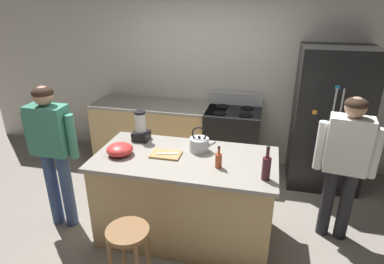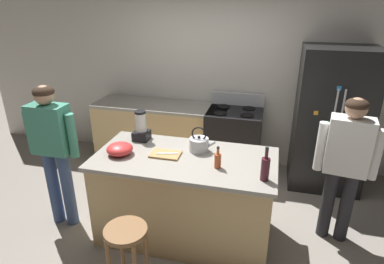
% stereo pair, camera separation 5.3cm
% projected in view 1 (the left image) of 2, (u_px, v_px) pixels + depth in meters
% --- Properties ---
extents(ground_plane, '(14.00, 14.00, 0.00)m').
position_uv_depth(ground_plane, '(186.00, 233.00, 3.63)').
color(ground_plane, gray).
extents(back_wall, '(8.00, 0.10, 2.70)m').
position_uv_depth(back_wall, '(218.00, 74.00, 4.85)').
color(back_wall, silver).
rests_on(back_wall, ground_plane).
extents(kitchen_island, '(1.82, 0.92, 0.95)m').
position_uv_depth(kitchen_island, '(185.00, 197.00, 3.44)').
color(kitchen_island, tan).
rests_on(kitchen_island, ground_plane).
extents(back_counter_run, '(2.00, 0.64, 0.95)m').
position_uv_depth(back_counter_run, '(160.00, 134.00, 5.00)').
color(back_counter_run, tan).
rests_on(back_counter_run, ground_plane).
extents(refrigerator, '(0.90, 0.73, 1.87)m').
position_uv_depth(refrigerator, '(329.00, 119.00, 4.27)').
color(refrigerator, black).
rests_on(refrigerator, ground_plane).
extents(stove_range, '(0.76, 0.65, 1.13)m').
position_uv_depth(stove_range, '(232.00, 141.00, 4.74)').
color(stove_range, black).
rests_on(stove_range, ground_plane).
extents(person_by_island_left, '(0.59, 0.22, 1.63)m').
position_uv_depth(person_by_island_left, '(52.00, 145.00, 3.41)').
color(person_by_island_left, '#384C7A').
rests_on(person_by_island_left, ground_plane).
extents(person_by_sink_right, '(0.60, 0.27, 1.58)m').
position_uv_depth(person_by_sink_right, '(346.00, 158.00, 3.24)').
color(person_by_sink_right, '#26262B').
rests_on(person_by_sink_right, ground_plane).
extents(bar_stool, '(0.36, 0.36, 0.68)m').
position_uv_depth(bar_stool, '(129.00, 244.00, 2.72)').
color(bar_stool, brown).
rests_on(bar_stool, ground_plane).
extents(blender_appliance, '(0.17, 0.17, 0.34)m').
position_uv_depth(blender_appliance, '(141.00, 128.00, 3.59)').
color(blender_appliance, black).
rests_on(blender_appliance, kitchen_island).
extents(bottle_wine, '(0.08, 0.08, 0.32)m').
position_uv_depth(bottle_wine, '(266.00, 168.00, 2.82)').
color(bottle_wine, '#471923').
rests_on(bottle_wine, kitchen_island).
extents(bottle_cooking_sauce, '(0.06, 0.06, 0.22)m').
position_uv_depth(bottle_cooking_sauce, '(219.00, 160.00, 3.04)').
color(bottle_cooking_sauce, '#B24C26').
rests_on(bottle_cooking_sauce, kitchen_island).
extents(mixing_bowl, '(0.27, 0.27, 0.12)m').
position_uv_depth(mixing_bowl, '(120.00, 149.00, 3.28)').
color(mixing_bowl, red).
rests_on(mixing_bowl, kitchen_island).
extents(tea_kettle, '(0.28, 0.20, 0.27)m').
position_uv_depth(tea_kettle, '(199.00, 144.00, 3.36)').
color(tea_kettle, '#B7BABF').
rests_on(tea_kettle, kitchen_island).
extents(cutting_board, '(0.30, 0.20, 0.02)m').
position_uv_depth(cutting_board, '(166.00, 154.00, 3.29)').
color(cutting_board, '#B7844C').
rests_on(cutting_board, kitchen_island).
extents(chef_knife, '(0.22, 0.09, 0.01)m').
position_uv_depth(chef_knife, '(168.00, 154.00, 3.28)').
color(chef_knife, '#B7BABF').
rests_on(chef_knife, cutting_board).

